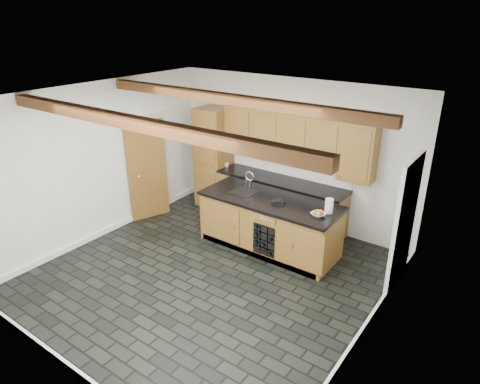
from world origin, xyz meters
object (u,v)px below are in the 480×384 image
object	(u,v)px
paper_towel	(329,206)
fruit_bowl	(318,214)
kitchen_scale	(278,202)
island	(269,224)

from	to	relation	value
paper_towel	fruit_bowl	bearing A→B (deg)	-110.43
kitchen_scale	fruit_bowl	size ratio (longest dim) A/B	1.05
island	fruit_bowl	xyz separation A→B (m)	(0.95, -0.09, 0.49)
fruit_bowl	island	bearing A→B (deg)	174.39
kitchen_scale	island	bearing A→B (deg)	146.25
island	fruit_bowl	distance (m)	1.07
island	paper_towel	xyz separation A→B (m)	(1.02, 0.12, 0.58)
fruit_bowl	paper_towel	world-z (taller)	paper_towel
island	paper_towel	bearing A→B (deg)	6.41
kitchen_scale	fruit_bowl	xyz separation A→B (m)	(0.76, -0.04, -0.00)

